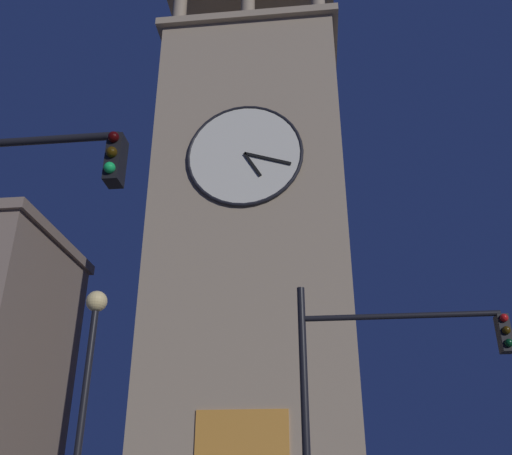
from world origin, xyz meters
The scene contains 3 objects.
clocktower centered at (-0.30, -5.02, 11.52)m, with size 8.79×9.30×27.74m.
traffic_signal_near centered at (-4.06, 7.83, 3.52)m, with size 4.19×0.41×5.38m.
street_lamp centered at (1.60, 8.42, 3.66)m, with size 0.44×0.44×5.26m.
Camera 1 is at (-2.91, 19.26, 1.44)m, focal length 39.39 mm.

